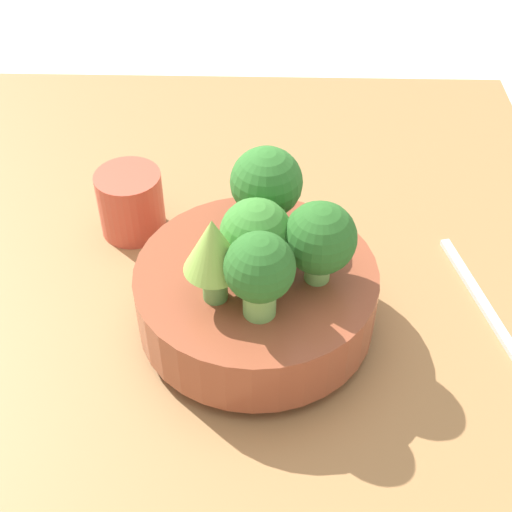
% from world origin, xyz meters
% --- Properties ---
extents(ground_plane, '(6.00, 6.00, 0.00)m').
position_xyz_m(ground_plane, '(0.00, 0.00, 0.00)').
color(ground_plane, silver).
extents(table, '(1.06, 0.79, 0.03)m').
position_xyz_m(table, '(0.00, 0.00, 0.02)').
color(table, '#9E7042').
rests_on(table, ground_plane).
extents(bowl, '(0.23, 0.23, 0.08)m').
position_xyz_m(bowl, '(0.02, -0.04, 0.08)').
color(bowl, brown).
rests_on(bowl, table).
extents(broccoli_floret_center, '(0.07, 0.07, 0.08)m').
position_xyz_m(broccoli_floret_center, '(0.02, -0.04, 0.15)').
color(broccoli_floret_center, '#7AB256').
rests_on(broccoli_floret_center, bowl).
extents(broccoli_floret_right, '(0.07, 0.07, 0.09)m').
position_xyz_m(broccoli_floret_right, '(0.09, -0.04, 0.16)').
color(broccoli_floret_right, '#7AB256').
rests_on(broccoli_floret_right, bowl).
extents(broccoli_floret_left, '(0.06, 0.06, 0.09)m').
position_xyz_m(broccoli_floret_left, '(-0.03, -0.04, 0.16)').
color(broccoli_floret_left, '#7AB256').
rests_on(broccoli_floret_left, bowl).
extents(broccoli_floret_front, '(0.07, 0.07, 0.08)m').
position_xyz_m(broccoli_floret_front, '(0.01, -0.09, 0.16)').
color(broccoli_floret_front, '#7AB256').
rests_on(broccoli_floret_front, bowl).
extents(romanesco_piece_far, '(0.05, 0.05, 0.09)m').
position_xyz_m(romanesco_piece_far, '(-0.02, 0.00, 0.17)').
color(romanesco_piece_far, '#609347').
rests_on(romanesco_piece_far, bowl).
extents(cup, '(0.07, 0.07, 0.08)m').
position_xyz_m(cup, '(0.17, 0.11, 0.07)').
color(cup, '#C64C38').
rests_on(cup, table).
extents(fork, '(0.19, 0.06, 0.01)m').
position_xyz_m(fork, '(0.05, -0.27, 0.04)').
color(fork, silver).
rests_on(fork, table).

